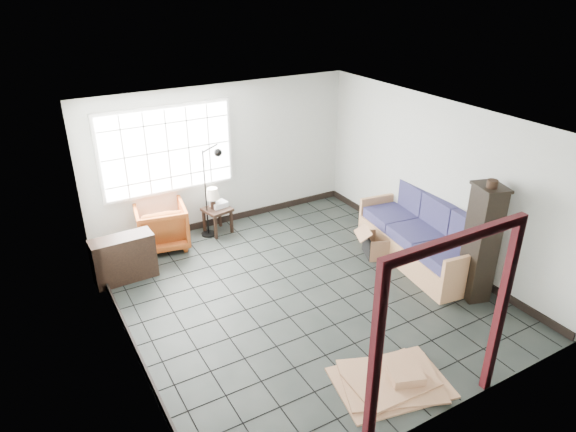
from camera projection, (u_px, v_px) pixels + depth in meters
ground at (300, 292)px, 7.65m from camera, size 5.50×5.50×0.00m
room_shell at (301, 187)px, 6.94m from camera, size 5.02×5.52×2.61m
window_panel at (167, 150)px, 8.61m from camera, size 2.32×0.08×1.52m
doorway_trim at (447, 310)px, 4.94m from camera, size 1.80×0.08×2.20m
futon_sofa at (423, 239)px, 8.34m from camera, size 1.19×2.46×1.05m
armchair at (161, 224)px, 8.74m from camera, size 0.94×0.90×0.85m
side_table at (217, 213)px, 9.21m from camera, size 0.53×0.53×0.48m
table_lamp at (212, 195)px, 9.05m from camera, size 0.26×0.26×0.39m
projector at (219, 204)px, 9.21m from camera, size 0.30×0.25×0.10m
floor_lamp at (212, 188)px, 8.89m from camera, size 0.46×0.40×1.71m
console_shelf at (124, 258)px, 7.82m from camera, size 0.94×0.39×0.72m
tall_shelf at (481, 242)px, 7.19m from camera, size 0.49×0.56×1.74m
pot at (492, 184)px, 6.74m from camera, size 0.15×0.15×0.11m
open_box at (382, 245)px, 8.58m from camera, size 1.00×0.74×0.51m
cardboard_pile at (393, 380)px, 5.93m from camera, size 1.43×1.20×0.19m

